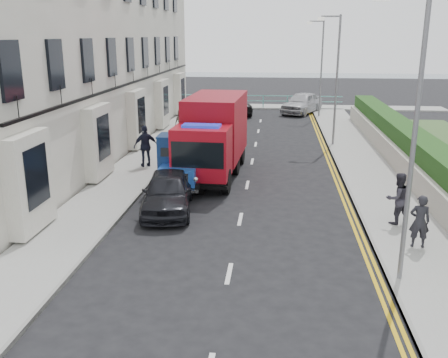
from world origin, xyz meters
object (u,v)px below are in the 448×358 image
(lamp_mid, at_px, (335,73))
(bedford_lorry, at_px, (183,164))
(lamp_far, at_px, (320,63))
(pedestrian_east_near, at_px, (420,221))
(parked_car_front, at_px, (168,192))
(lamp_near, at_px, (410,125))
(red_lorry, at_px, (214,134))

(lamp_mid, height_order, bedford_lorry, lamp_mid)
(lamp_far, distance_m, pedestrian_east_near, 24.22)
(lamp_mid, distance_m, parked_car_front, 13.67)
(pedestrian_east_near, bearing_deg, parked_car_front, -14.19)
(lamp_near, height_order, pedestrian_east_near, lamp_near)
(parked_car_front, bearing_deg, bedford_lorry, 81.43)
(lamp_near, xyz_separation_m, bedford_lorry, (-6.72, 7.27, -2.99))
(lamp_near, xyz_separation_m, lamp_far, (0.00, 26.00, 0.00))
(red_lorry, bearing_deg, bedford_lorry, -111.50)
(lamp_near, height_order, red_lorry, lamp_near)
(red_lorry, bearing_deg, lamp_near, -55.75)
(lamp_near, distance_m, parked_car_front, 8.83)
(bedford_lorry, height_order, pedestrian_east_near, bedford_lorry)
(bedford_lorry, height_order, red_lorry, red_lorry)
(lamp_far, xyz_separation_m, pedestrian_east_near, (1.06, -24.00, -3.10))
(lamp_far, distance_m, bedford_lorry, 20.12)
(lamp_mid, xyz_separation_m, lamp_far, (0.00, 10.00, 0.00))
(bedford_lorry, height_order, parked_car_front, bedford_lorry)
(lamp_mid, height_order, parked_car_front, lamp_mid)
(parked_car_front, distance_m, pedestrian_east_near, 8.26)
(parked_car_front, bearing_deg, lamp_mid, 51.89)
(lamp_far, bearing_deg, parked_car_front, -107.57)
(lamp_near, distance_m, red_lorry, 11.25)
(lamp_near, relative_size, parked_car_front, 1.70)
(lamp_near, relative_size, bedford_lorry, 1.50)
(lamp_far, bearing_deg, lamp_near, -90.00)
(lamp_far, xyz_separation_m, parked_car_front, (-6.78, -21.40, -3.30))
(lamp_far, height_order, bedford_lorry, lamp_far)
(lamp_mid, relative_size, bedford_lorry, 1.50)
(bedford_lorry, relative_size, red_lorry, 0.71)
(bedford_lorry, relative_size, pedestrian_east_near, 3.00)
(lamp_far, height_order, pedestrian_east_near, lamp_far)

